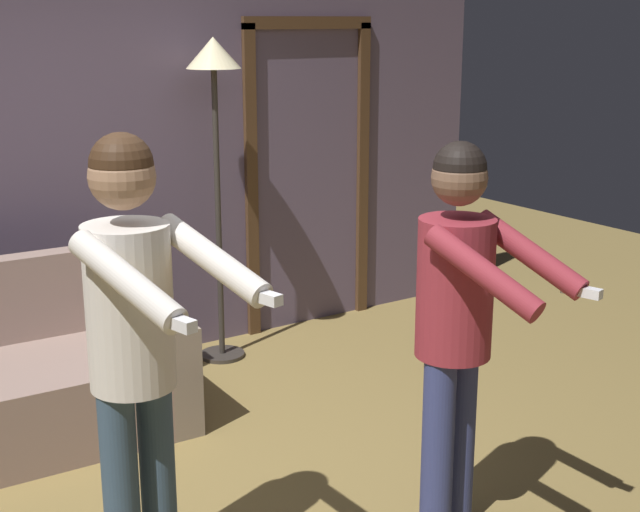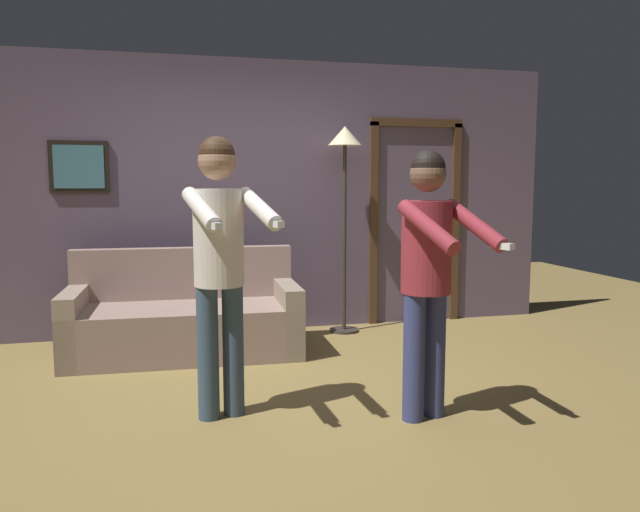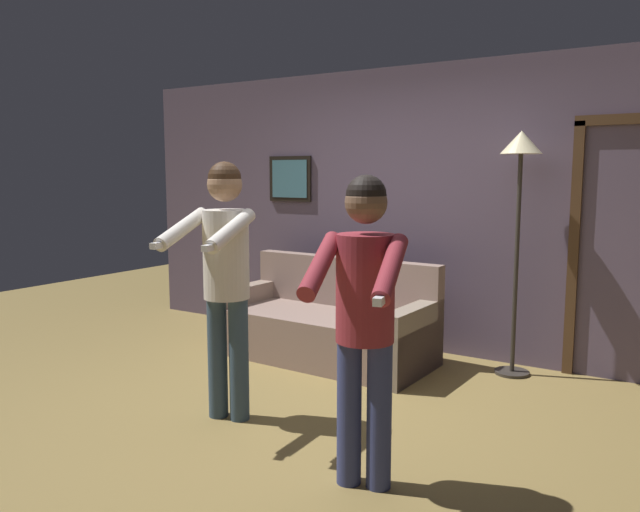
{
  "view_description": "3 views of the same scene",
  "coord_description": "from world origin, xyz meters",
  "px_view_note": "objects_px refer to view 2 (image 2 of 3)",
  "views": [
    {
      "loc": [
        -1.44,
        -3.02,
        2.06
      ],
      "look_at": [
        0.41,
        -0.28,
        1.18
      ],
      "focal_mm": 50.0,
      "sensor_mm": 36.0,
      "label": 1
    },
    {
      "loc": [
        -0.67,
        -4.0,
        1.43
      ],
      "look_at": [
        0.24,
        -0.36,
        0.99
      ],
      "focal_mm": 35.0,
      "sensor_mm": 36.0,
      "label": 2
    },
    {
      "loc": [
        2.31,
        -3.32,
        1.63
      ],
      "look_at": [
        0.44,
        -0.36,
        1.17
      ],
      "focal_mm": 35.0,
      "sensor_mm": 36.0,
      "label": 3
    }
  ],
  "objects_px": {
    "torchiere_lamp": "(345,163)",
    "couch": "(185,321)",
    "person_standing_right": "(428,261)",
    "person_standing_left": "(220,250)"
  },
  "relations": [
    {
      "from": "torchiere_lamp",
      "to": "person_standing_left",
      "type": "height_order",
      "value": "torchiere_lamp"
    },
    {
      "from": "couch",
      "to": "torchiere_lamp",
      "type": "distance_m",
      "value": 2.08
    },
    {
      "from": "person_standing_left",
      "to": "torchiere_lamp",
      "type": "bearing_deg",
      "value": 55.53
    },
    {
      "from": "couch",
      "to": "torchiere_lamp",
      "type": "bearing_deg",
      "value": 15.8
    },
    {
      "from": "person_standing_right",
      "to": "couch",
      "type": "bearing_deg",
      "value": 126.48
    },
    {
      "from": "torchiere_lamp",
      "to": "couch",
      "type": "bearing_deg",
      "value": -164.2
    },
    {
      "from": "couch",
      "to": "person_standing_left",
      "type": "xyz_separation_m",
      "value": [
        0.17,
        -1.54,
        0.76
      ]
    },
    {
      "from": "torchiere_lamp",
      "to": "person_standing_right",
      "type": "bearing_deg",
      "value": -93.79
    },
    {
      "from": "person_standing_left",
      "to": "person_standing_right",
      "type": "distance_m",
      "value": 1.24
    },
    {
      "from": "couch",
      "to": "person_standing_right",
      "type": "relative_size",
      "value": 1.19
    }
  ]
}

